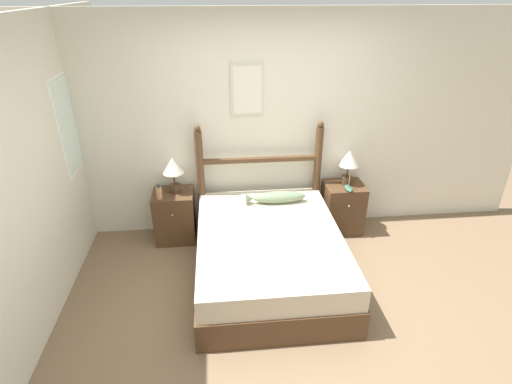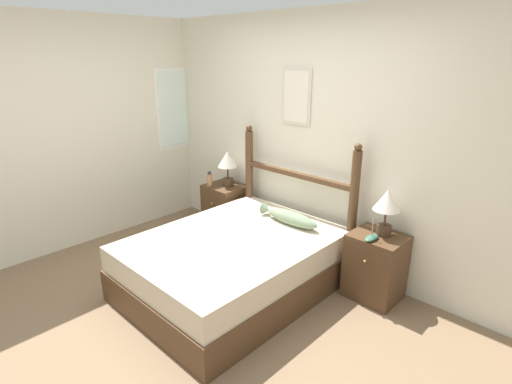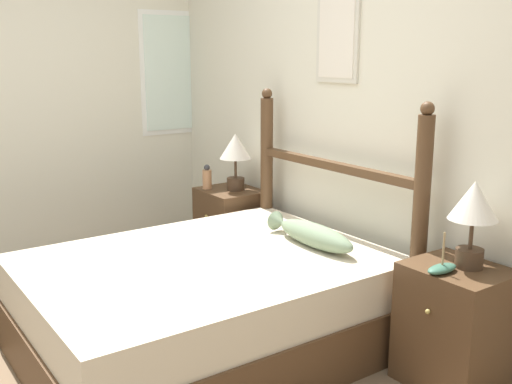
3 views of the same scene
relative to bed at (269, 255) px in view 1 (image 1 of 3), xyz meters
The scene contains 12 objects.
ground_plane 0.72m from the bed, 82.58° to the right, with size 16.00×16.00×0.00m, color #7A6047.
wall_back 1.48m from the bed, 85.47° to the left, with size 6.40×0.08×2.55m.
wall_left 2.37m from the bed, 162.71° to the right, with size 0.08×6.40×2.55m.
bed is the anchor object (origin of this frame).
headboard 1.02m from the bed, 90.00° to the left, with size 1.46×0.09×1.38m.
nightstand_left 1.30m from the bed, 141.39° to the left, with size 0.46×0.42×0.62m.
nightstand_right 1.30m from the bed, 38.61° to the left, with size 0.46×0.42×0.62m.
table_lamp_left 1.44m from the bed, 139.54° to the left, with size 0.23×0.23×0.42m.
table_lamp_right 1.49m from the bed, 39.19° to the left, with size 0.23×0.23×0.42m.
bottle 1.40m from the bed, 149.02° to the left, with size 0.07×0.07×0.18m.
model_boat 1.28m from the bed, 33.97° to the left, with size 0.08×0.18×0.20m.
fish_pillow 0.72m from the bed, 75.10° to the left, with size 0.68×0.16×0.13m.
Camera 1 is at (-0.55, -2.65, 2.73)m, focal length 28.00 mm.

